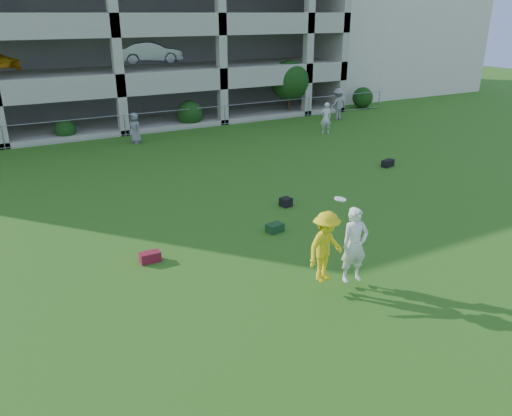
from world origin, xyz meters
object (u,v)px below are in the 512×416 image
frisbee_contest (335,246)px  stucco_building (357,29)px  bystander_e (326,118)px  crate_d (286,202)px  bystander_f (338,104)px  parking_garage (81,17)px  bystander_c (135,128)px

frisbee_contest → stucco_building: bearing=50.3°
stucco_building → bystander_e: (-13.03, -13.68, -4.14)m
crate_d → bystander_f: bearing=46.3°
bystander_f → parking_garage: bearing=-42.5°
stucco_building → parking_garage: 23.03m
bystander_f → stucco_building: bearing=-136.0°
bystander_f → frisbee_contest: (-12.81, -16.68, 0.21)m
bystander_c → parking_garage: size_ratio=0.05×
bystander_c → parking_garage: bearing=157.2°
bystander_e → parking_garage: parking_garage is taller
stucco_building → parking_garage: size_ratio=0.53×
bystander_c → bystander_e: 10.32m
parking_garage → crate_d: bearing=-84.5°
stucco_building → bystander_f: bearing=-132.8°
parking_garage → bystander_c: bearing=-89.7°
stucco_building → bystander_c: stucco_building is taller
stucco_building → bystander_c: size_ratio=10.16×
bystander_e → parking_garage: size_ratio=0.06×
crate_d → frisbee_contest: bearing=-110.3°
bystander_c → parking_garage: (-0.06, 10.52, 5.23)m
bystander_c → bystander_e: bystander_e is taller
stucco_building → frisbee_contest: (-22.87, -27.56, -3.82)m
bystander_e → frisbee_contest: 17.01m
stucco_building → bystander_c: 25.72m
bystander_e → stucco_building: bearing=-118.1°
frisbee_contest → parking_garage: 27.69m
bystander_f → bystander_e: bearing=40.1°
stucco_building → bystander_e: 19.34m
stucco_building → crate_d: size_ratio=45.71×
stucco_building → crate_d: 30.88m
parking_garage → bystander_f: bearing=-39.2°
bystander_e → parking_garage: (-9.97, 13.38, 5.15)m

